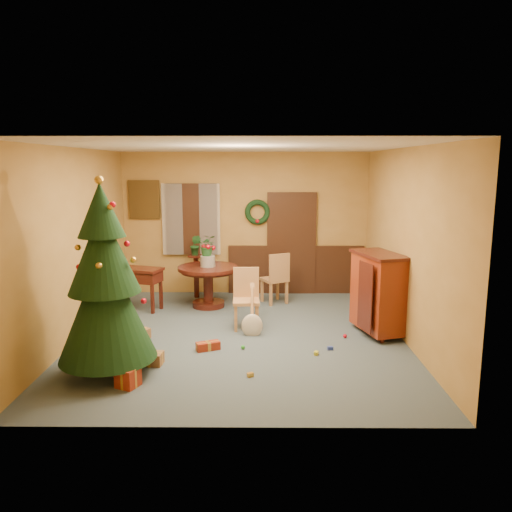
{
  "coord_description": "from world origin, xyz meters",
  "views": [
    {
      "loc": [
        0.3,
        -7.44,
        2.64
      ],
      "look_at": [
        0.24,
        0.4,
        1.21
      ],
      "focal_mm": 35.0,
      "sensor_mm": 36.0,
      "label": 1
    }
  ],
  "objects_px": {
    "dining_table": "(208,279)",
    "christmas_tree": "(105,283)",
    "writing_desk": "(138,278)",
    "sideboard": "(378,291)",
    "chair_near": "(246,296)"
  },
  "relations": [
    {
      "from": "christmas_tree",
      "to": "sideboard",
      "type": "bearing_deg",
      "value": 22.75
    },
    {
      "from": "writing_desk",
      "to": "sideboard",
      "type": "bearing_deg",
      "value": -18.03
    },
    {
      "from": "writing_desk",
      "to": "chair_near",
      "type": "bearing_deg",
      "value": -26.31
    },
    {
      "from": "christmas_tree",
      "to": "writing_desk",
      "type": "bearing_deg",
      "value": 96.18
    },
    {
      "from": "sideboard",
      "to": "christmas_tree",
      "type": "bearing_deg",
      "value": -157.25
    },
    {
      "from": "dining_table",
      "to": "writing_desk",
      "type": "distance_m",
      "value": 1.29
    },
    {
      "from": "writing_desk",
      "to": "sideboard",
      "type": "xyz_separation_m",
      "value": [
        4.09,
        -1.33,
        0.11
      ]
    },
    {
      "from": "dining_table",
      "to": "chair_near",
      "type": "relative_size",
      "value": 1.15
    },
    {
      "from": "sideboard",
      "to": "chair_near",
      "type": "bearing_deg",
      "value": 170.85
    },
    {
      "from": "christmas_tree",
      "to": "sideboard",
      "type": "distance_m",
      "value": 4.12
    },
    {
      "from": "dining_table",
      "to": "christmas_tree",
      "type": "xyz_separation_m",
      "value": [
        -0.95,
        -3.11,
        0.65
      ]
    },
    {
      "from": "dining_table",
      "to": "christmas_tree",
      "type": "height_order",
      "value": "christmas_tree"
    },
    {
      "from": "writing_desk",
      "to": "dining_table",
      "type": "bearing_deg",
      "value": 8.86
    },
    {
      "from": "writing_desk",
      "to": "sideboard",
      "type": "relative_size",
      "value": 0.75
    },
    {
      "from": "chair_near",
      "to": "christmas_tree",
      "type": "height_order",
      "value": "christmas_tree"
    }
  ]
}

